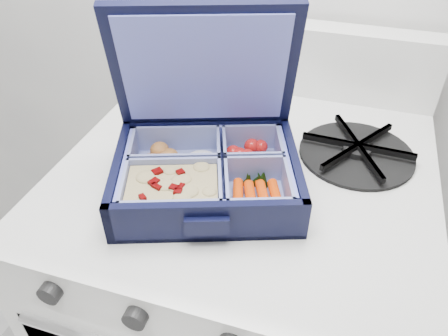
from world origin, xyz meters
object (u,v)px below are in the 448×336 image
(stove, at_px, (242,316))
(bento_box, at_px, (207,174))
(fork, at_px, (235,138))
(burner_grate, at_px, (357,149))

(stove, bearing_deg, bento_box, -114.50)
(stove, xyz_separation_m, fork, (-0.04, 0.05, 0.44))
(fork, bearing_deg, burner_grate, 32.22)
(stove, height_order, bento_box, bento_box)
(stove, bearing_deg, burner_grate, 22.31)
(bento_box, xyz_separation_m, fork, (0.00, 0.14, -0.03))
(burner_grate, bearing_deg, bento_box, -142.56)
(burner_grate, height_order, fork, burner_grate)
(stove, relative_size, burner_grate, 4.72)
(burner_grate, bearing_deg, stove, -157.69)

